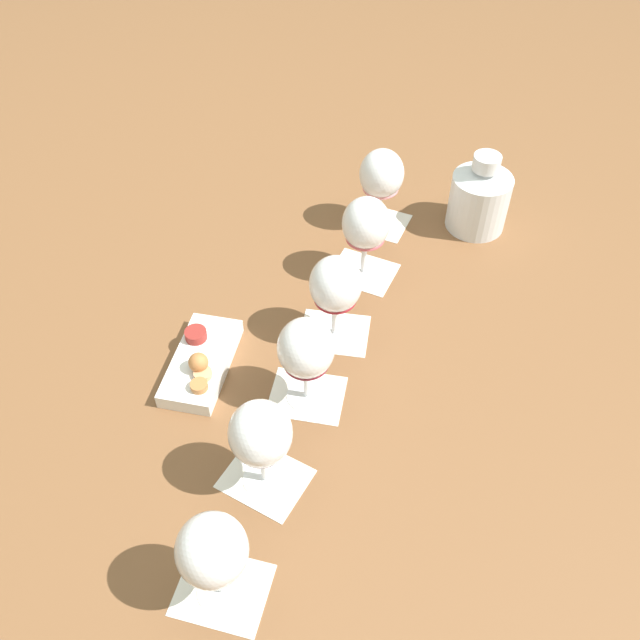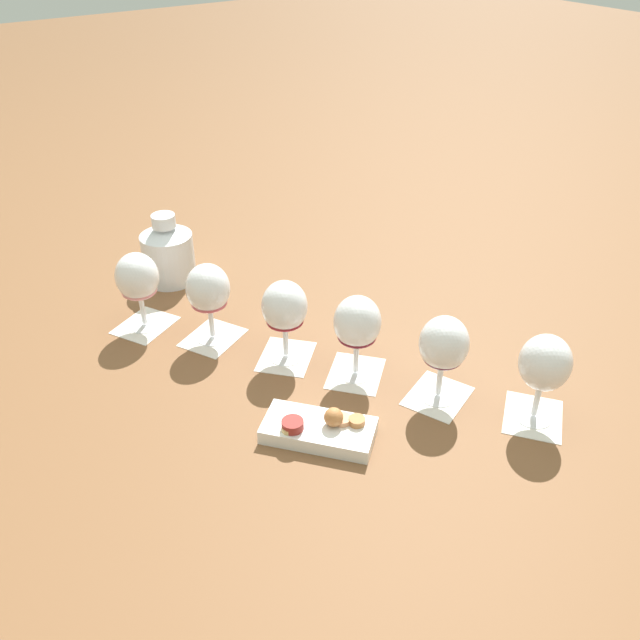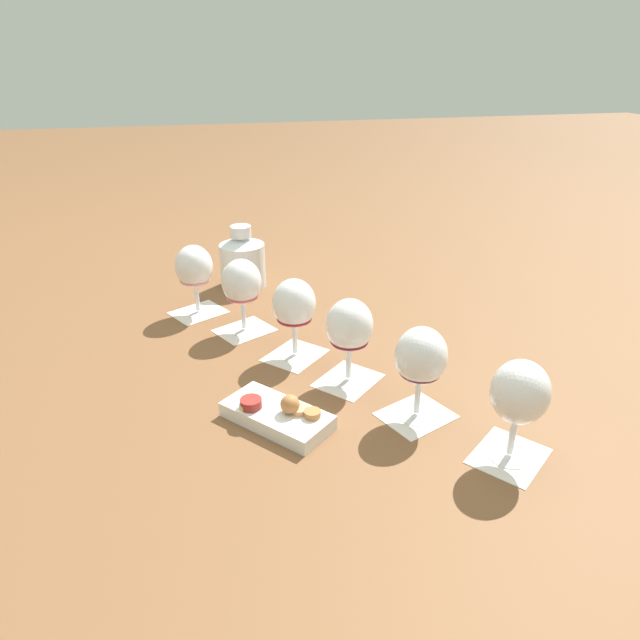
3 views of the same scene
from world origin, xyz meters
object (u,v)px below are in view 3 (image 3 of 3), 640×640
object	(u,v)px
wine_glass_1	(242,285)
wine_glass_3	(349,329)
wine_glass_5	(519,397)
wine_glass_2	(294,307)
wine_glass_4	(421,360)
snack_dish	(277,414)
ceramic_vase	(243,260)
wine_glass_0	(194,269)

from	to	relation	value
wine_glass_1	wine_glass_3	world-z (taller)	same
wine_glass_5	wine_glass_2	bearing A→B (deg)	-146.69
wine_glass_4	wine_glass_1	bearing A→B (deg)	-148.06
wine_glass_1	wine_glass_2	size ratio (longest dim) A/B	1.00
wine_glass_4	snack_dish	xyz separation A→B (m)	(-0.03, -0.23, -0.09)
wine_glass_1	wine_glass_4	xyz separation A→B (m)	(0.39, 0.24, -0.00)
wine_glass_2	snack_dish	xyz separation A→B (m)	(0.21, -0.07, -0.09)
wine_glass_5	wine_glass_4	bearing A→B (deg)	-144.11
snack_dish	wine_glass_2	bearing A→B (deg)	161.40
ceramic_vase	snack_dish	distance (m)	0.61
wine_glass_2	wine_glass_5	xyz separation A→B (m)	(0.38, 0.25, -0.00)
wine_glass_3	wine_glass_2	bearing A→B (deg)	-146.69
wine_glass_4	ceramic_vase	bearing A→B (deg)	-162.01
wine_glass_4	wine_glass_0	bearing A→B (deg)	-146.52
wine_glass_2	wine_glass_3	distance (m)	0.14
ceramic_vase	wine_glass_5	bearing A→B (deg)	21.41
wine_glass_4	wine_glass_5	size ratio (longest dim) A/B	1.00
wine_glass_2	snack_dish	distance (m)	0.24
wine_glass_1	snack_dish	xyz separation A→B (m)	(0.35, 0.01, -0.09)
wine_glass_1	wine_glass_5	world-z (taller)	same
ceramic_vase	wine_glass_1	bearing A→B (deg)	-6.55
wine_glass_1	wine_glass_4	distance (m)	0.45
wine_glass_3	ceramic_vase	size ratio (longest dim) A/B	1.01
wine_glass_0	wine_glass_1	xyz separation A→B (m)	(0.12, 0.09, 0.00)
wine_glass_1	wine_glass_5	xyz separation A→B (m)	(0.52, 0.34, -0.00)
wine_glass_0	ceramic_vase	size ratio (longest dim) A/B	1.01
wine_glass_1	ceramic_vase	bearing A→B (deg)	173.45
wine_glass_2	wine_glass_3	xyz separation A→B (m)	(0.12, 0.08, -0.00)
wine_glass_3	ceramic_vase	xyz separation A→B (m)	(-0.51, -0.13, -0.04)
wine_glass_4	snack_dish	size ratio (longest dim) A/B	0.83
wine_glass_5	ceramic_vase	xyz separation A→B (m)	(-0.78, -0.31, -0.04)
wine_glass_0	snack_dish	world-z (taller)	wine_glass_0
wine_glass_1	wine_glass_2	distance (m)	0.16
wine_glass_4	wine_glass_3	bearing A→B (deg)	-149.38
wine_glass_0	snack_dish	bearing A→B (deg)	12.66
wine_glass_3	wine_glass_1	bearing A→B (deg)	-147.38
wine_glass_4	ceramic_vase	distance (m)	0.68
wine_glass_3	wine_glass_5	xyz separation A→B (m)	(0.26, 0.17, -0.00)
wine_glass_0	wine_glass_1	bearing A→B (deg)	38.16
wine_glass_1	wine_glass_3	bearing A→B (deg)	32.62
wine_glass_5	snack_dish	size ratio (longest dim) A/B	0.83
wine_glass_0	wine_glass_4	world-z (taller)	same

